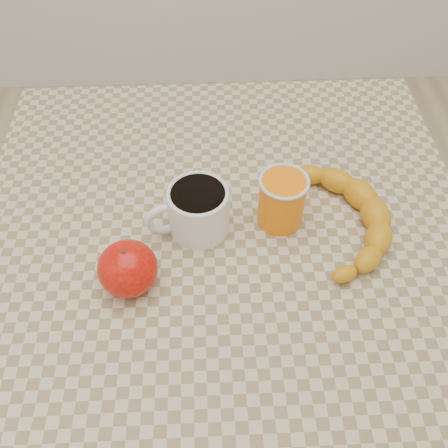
{
  "coord_description": "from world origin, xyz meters",
  "views": [
    {
      "loc": [
        -0.02,
        -0.49,
        1.37
      ],
      "look_at": [
        0.0,
        0.0,
        0.77
      ],
      "focal_mm": 40.0,
      "sensor_mm": 36.0,
      "label": 1
    }
  ],
  "objects_px": {
    "orange_juice_glass": "(282,200)",
    "banana": "(338,216)",
    "apple": "(128,269)",
    "coffee_mug": "(197,209)",
    "table": "(224,263)"
  },
  "relations": [
    {
      "from": "table",
      "to": "apple",
      "type": "relative_size",
      "value": 8.44
    },
    {
      "from": "coffee_mug",
      "to": "banana",
      "type": "height_order",
      "value": "coffee_mug"
    },
    {
      "from": "coffee_mug",
      "to": "orange_juice_glass",
      "type": "relative_size",
      "value": 1.57
    },
    {
      "from": "table",
      "to": "apple",
      "type": "distance_m",
      "value": 0.21
    },
    {
      "from": "coffee_mug",
      "to": "orange_juice_glass",
      "type": "bearing_deg",
      "value": 4.73
    },
    {
      "from": "coffee_mug",
      "to": "banana",
      "type": "relative_size",
      "value": 0.46
    },
    {
      "from": "coffee_mug",
      "to": "apple",
      "type": "relative_size",
      "value": 1.49
    },
    {
      "from": "orange_juice_glass",
      "to": "banana",
      "type": "relative_size",
      "value": 0.3
    },
    {
      "from": "coffee_mug",
      "to": "table",
      "type": "bearing_deg",
      "value": -16.25
    },
    {
      "from": "orange_juice_glass",
      "to": "apple",
      "type": "bearing_deg",
      "value": -153.67
    },
    {
      "from": "table",
      "to": "banana",
      "type": "bearing_deg",
      "value": 2.32
    },
    {
      "from": "orange_juice_glass",
      "to": "banana",
      "type": "height_order",
      "value": "orange_juice_glass"
    },
    {
      "from": "apple",
      "to": "coffee_mug",
      "type": "bearing_deg",
      "value": 46.37
    },
    {
      "from": "banana",
      "to": "coffee_mug",
      "type": "bearing_deg",
      "value": 170.55
    },
    {
      "from": "banana",
      "to": "apple",
      "type": "bearing_deg",
      "value": -171.1
    }
  ]
}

